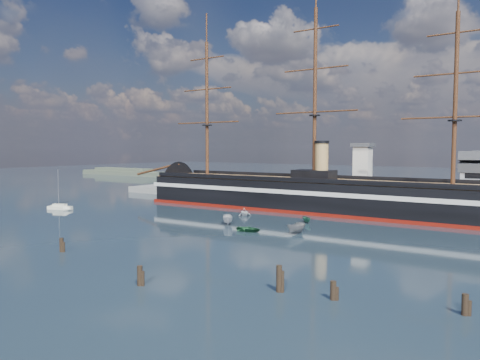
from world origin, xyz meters
The scene contains 16 objects.
ground centered at (0.00, 40.00, 0.00)m, with size 600.00×600.00×0.00m, color #17212D.
quay centered at (10.00, 76.00, 0.00)m, with size 180.00×18.00×2.00m, color slate.
quay_tower centered at (3.00, 73.00, 9.75)m, with size 5.00×5.00×15.00m.
shoreline centered at (-139.23, 135.00, 1.45)m, with size 120.00×10.00×4.00m.
warship centered at (-8.45, 60.00, 4.04)m, with size 113.00×17.67×53.94m.
sailboat centered at (-59.33, 25.41, 0.66)m, with size 6.72×3.77×10.32m.
motorboat_a centered at (-10.17, 31.05, 0.00)m, with size 6.11×2.24×2.44m, color silver.
motorboat_b centered at (-2.23, 26.84, 0.00)m, with size 3.09×1.24×1.44m, color #1E502E.
motorboat_c centered at (6.32, 29.72, 0.00)m, with size 6.26×2.30×2.50m, color slate.
motorboat_d centered at (-14.29, 43.19, 0.00)m, with size 5.41×2.34×1.98m, color silver.
motorboat_g centered at (2.15, 42.44, 0.00)m, with size 3.86×1.41×1.54m, color #266146.
piling_near_left centered at (-16.23, -3.71, 0.00)m, with size 0.64×0.64×2.84m, color black.
piling_near_mid centered at (6.53, -9.10, 0.00)m, with size 0.64×0.64×3.03m, color black.
piling_near_right centered at (20.92, -2.01, 0.00)m, with size 0.64×0.64×3.69m, color black.
piling_far_right centered at (39.05, 1.77, 0.00)m, with size 0.64×0.64×2.77m, color black.
piling_extra centered at (26.92, -1.14, 0.00)m, with size 0.64×0.64×2.71m, color black.
Camera 1 is at (46.11, -46.07, 15.97)m, focal length 35.00 mm.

